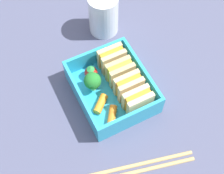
# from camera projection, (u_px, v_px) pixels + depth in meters

# --- Properties ---
(ground_plane) EXTENTS (1.20, 1.20, 0.02)m
(ground_plane) POSITION_uv_depth(u_px,v_px,m) (112.00, 96.00, 0.62)
(ground_plane) COLOR #4B4E6A
(bento_tray) EXTENTS (0.16, 0.13, 0.01)m
(bento_tray) POSITION_uv_depth(u_px,v_px,m) (112.00, 92.00, 0.61)
(bento_tray) COLOR #2AA4C9
(bento_tray) RESTS_ON ground_plane
(bento_rim) EXTENTS (0.16, 0.13, 0.04)m
(bento_rim) POSITION_uv_depth(u_px,v_px,m) (112.00, 86.00, 0.58)
(bento_rim) COLOR #2AA4C9
(bento_rim) RESTS_ON bento_tray
(sandwich_left) EXTENTS (0.03, 0.05, 0.05)m
(sandwich_left) POSITION_uv_depth(u_px,v_px,m) (112.00, 59.00, 0.61)
(sandwich_left) COLOR #D5B87E
(sandwich_left) RESTS_ON bento_tray
(sandwich_center_left) EXTENTS (0.03, 0.05, 0.05)m
(sandwich_center_left) POSITION_uv_depth(u_px,v_px,m) (120.00, 72.00, 0.59)
(sandwich_center_left) COLOR tan
(sandwich_center_left) RESTS_ON bento_tray
(sandwich_center) EXTENTS (0.03, 0.05, 0.05)m
(sandwich_center) POSITION_uv_depth(u_px,v_px,m) (129.00, 86.00, 0.58)
(sandwich_center) COLOR #DFB881
(sandwich_center) RESTS_ON bento_tray
(sandwich_center_right) EXTENTS (0.03, 0.05, 0.05)m
(sandwich_center_right) POSITION_uv_depth(u_px,v_px,m) (138.00, 101.00, 0.56)
(sandwich_center_right) COLOR beige
(sandwich_center_right) RESTS_ON bento_tray
(strawberry_far_left) EXTENTS (0.03, 0.03, 0.03)m
(strawberry_far_left) POSITION_uv_depth(u_px,v_px,m) (91.00, 73.00, 0.60)
(strawberry_far_left) COLOR red
(strawberry_far_left) RESTS_ON bento_tray
(broccoli_floret) EXTENTS (0.03, 0.03, 0.05)m
(broccoli_floret) POSITION_uv_depth(u_px,v_px,m) (93.00, 81.00, 0.58)
(broccoli_floret) COLOR #92C270
(broccoli_floret) RESTS_ON bento_tray
(carrot_stick_far_left) EXTENTS (0.04, 0.04, 0.01)m
(carrot_stick_far_left) POSITION_uv_depth(u_px,v_px,m) (101.00, 104.00, 0.58)
(carrot_stick_far_left) COLOR orange
(carrot_stick_far_left) RESTS_ON bento_tray
(carrot_stick_left) EXTENTS (0.04, 0.04, 0.01)m
(carrot_stick_left) POSITION_uv_depth(u_px,v_px,m) (112.00, 117.00, 0.57)
(carrot_stick_left) COLOR orange
(carrot_stick_left) RESTS_ON bento_tray
(chopstick_pair) EXTENTS (0.06, 0.19, 0.01)m
(chopstick_pair) POSITION_uv_depth(u_px,v_px,m) (140.00, 167.00, 0.54)
(chopstick_pair) COLOR tan
(chopstick_pair) RESTS_ON ground_plane
(drinking_glass) EXTENTS (0.06, 0.06, 0.09)m
(drinking_glass) POSITION_uv_depth(u_px,v_px,m) (103.00, 14.00, 0.65)
(drinking_glass) COLOR white
(drinking_glass) RESTS_ON ground_plane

